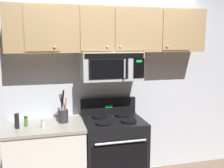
% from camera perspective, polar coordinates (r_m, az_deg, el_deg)
% --- Properties ---
extents(back_wall, '(5.20, 0.10, 2.70)m').
position_cam_1_polar(back_wall, '(3.52, -1.19, 0.77)').
color(back_wall, silver).
rests_on(back_wall, ground_plane).
extents(stove_range, '(0.76, 0.69, 1.12)m').
position_cam_1_polar(stove_range, '(3.43, 0.28, -14.89)').
color(stove_range, black).
rests_on(stove_range, ground_plane).
extents(over_range_microwave, '(0.76, 0.43, 0.35)m').
position_cam_1_polar(over_range_microwave, '(3.25, -0.22, 4.06)').
color(over_range_microwave, '#B7BABF').
extents(upper_cabinets, '(2.50, 0.36, 0.55)m').
position_cam_1_polar(upper_cabinets, '(3.27, -0.36, 11.98)').
color(upper_cabinets, tan).
extents(counter_segment, '(0.93, 0.65, 0.90)m').
position_cam_1_polar(counter_segment, '(3.35, -14.39, -16.11)').
color(counter_segment, white).
rests_on(counter_segment, ground_plane).
extents(utensil_crock_charcoal, '(0.12, 0.12, 0.40)m').
position_cam_1_polar(utensil_crock_charcoal, '(3.20, -10.87, -6.43)').
color(utensil_crock_charcoal, '#2D2D33').
rests_on(utensil_crock_charcoal, counter_segment).
extents(salt_shaker, '(0.05, 0.05, 0.10)m').
position_cam_1_polar(salt_shaker, '(3.06, -15.09, -8.56)').
color(salt_shaker, white).
rests_on(salt_shaker, counter_segment).
extents(pepper_mill, '(0.05, 0.05, 0.18)m').
position_cam_1_polar(pepper_mill, '(3.12, -20.49, -7.77)').
color(pepper_mill, black).
rests_on(pepper_mill, counter_segment).
extents(spice_jar, '(0.04, 0.04, 0.12)m').
position_cam_1_polar(spice_jar, '(3.17, -18.66, -7.95)').
color(spice_jar, '#4C7F33').
rests_on(spice_jar, counter_segment).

